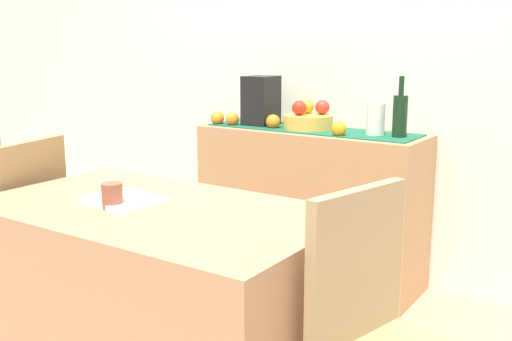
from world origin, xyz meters
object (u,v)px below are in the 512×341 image
object	(u,v)px
coffee_cup	(112,196)
chair_near_window	(11,278)
sideboard_console	(309,205)
dining_table	(158,305)
open_book	(125,200)
wine_bottle	(400,115)
ceramic_vase	(376,120)
coffee_maker	(261,101)
fruit_bowl	(308,122)

from	to	relation	value
coffee_cup	chair_near_window	size ratio (longest dim) A/B	0.10
sideboard_console	chair_near_window	xyz separation A→B (m)	(-0.79, -1.34, -0.16)
dining_table	sideboard_console	bearing A→B (deg)	95.11
open_book	chair_near_window	distance (m)	0.92
coffee_cup	wine_bottle	bearing A→B (deg)	71.30
sideboard_console	wine_bottle	xyz separation A→B (m)	(0.50, 0.00, 0.54)
ceramic_vase	coffee_maker	bearing A→B (deg)	180.00
ceramic_vase	dining_table	distance (m)	1.47
coffee_maker	chair_near_window	distance (m)	1.59
wine_bottle	chair_near_window	world-z (taller)	wine_bottle
wine_bottle	coffee_cup	xyz separation A→B (m)	(-0.49, -1.44, -0.17)
open_book	coffee_maker	bearing A→B (deg)	109.33
sideboard_console	coffee_maker	size ratio (longest dim) A/B	4.44
ceramic_vase	chair_near_window	distance (m)	1.89
wine_bottle	coffee_cup	size ratio (longest dim) A/B	3.44
sideboard_console	wine_bottle	size ratio (longest dim) A/B	4.10
dining_table	open_book	world-z (taller)	open_book
sideboard_console	chair_near_window	size ratio (longest dim) A/B	1.39
sideboard_console	coffee_cup	bearing A→B (deg)	-89.61
fruit_bowl	coffee_cup	xyz separation A→B (m)	(0.03, -1.44, -0.10)
open_book	coffee_cup	bearing A→B (deg)	-71.44
wine_bottle	coffee_cup	world-z (taller)	wine_bottle
sideboard_console	coffee_maker	distance (m)	0.65
coffee_maker	open_book	distance (m)	1.42
sideboard_console	coffee_maker	xyz separation A→B (m)	(-0.32, 0.00, 0.56)
coffee_maker	ceramic_vase	distance (m)	0.70
wine_bottle	ceramic_vase	bearing A→B (deg)	180.00
fruit_bowl	open_book	world-z (taller)	fruit_bowl
sideboard_console	dining_table	distance (m)	1.35
fruit_bowl	chair_near_window	bearing A→B (deg)	-119.93
fruit_bowl	wine_bottle	xyz separation A→B (m)	(0.51, 0.00, 0.07)
sideboard_console	coffee_maker	bearing A→B (deg)	180.00
wine_bottle	ceramic_vase	size ratio (longest dim) A/B	1.84
coffee_maker	coffee_cup	size ratio (longest dim) A/B	3.17
chair_near_window	dining_table	bearing A→B (deg)	-0.22
dining_table	chair_near_window	world-z (taller)	chair_near_window
ceramic_vase	open_book	world-z (taller)	ceramic_vase
sideboard_console	ceramic_vase	distance (m)	0.62
wine_bottle	coffee_maker	distance (m)	0.82
fruit_bowl	wine_bottle	distance (m)	0.52
dining_table	chair_near_window	bearing A→B (deg)	179.78
ceramic_vase	open_book	size ratio (longest dim) A/B	0.59
sideboard_console	wine_bottle	bearing A→B (deg)	0.00
fruit_bowl	coffee_cup	distance (m)	1.44
dining_table	chair_near_window	size ratio (longest dim) A/B	1.44
sideboard_console	dining_table	size ratio (longest dim) A/B	0.97
chair_near_window	fruit_bowl	bearing A→B (deg)	60.07
dining_table	open_book	distance (m)	0.40
sideboard_console	wine_bottle	world-z (taller)	wine_bottle
dining_table	chair_near_window	distance (m)	0.92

